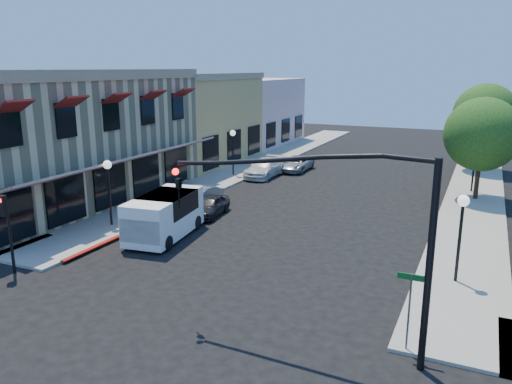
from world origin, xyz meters
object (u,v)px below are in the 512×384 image
at_px(parked_car_b, 198,198).
at_px(lamppost_left_near, 108,176).
at_px(street_tree_b, 485,115).
at_px(white_van, 164,214).
at_px(parked_car_d, 296,164).
at_px(parked_car_c, 265,168).
at_px(signal_mast_arm, 352,220).
at_px(street_tree_a, 482,134).
at_px(street_name_sign, 410,300).
at_px(secondary_signal, 6,220).
at_px(lamppost_right_far, 475,153).
at_px(lamppost_right_near, 462,216).
at_px(parked_car_a, 210,206).
at_px(lamppost_left_far, 233,141).

bearing_deg(parked_car_b, lamppost_left_near, -111.82).
bearing_deg(street_tree_b, white_van, -119.55).
bearing_deg(parked_car_d, parked_car_c, -113.85).
bearing_deg(signal_mast_arm, parked_car_b, 136.34).
bearing_deg(white_van, signal_mast_arm, -30.07).
relative_size(street_tree_a, parked_car_c, 1.36).
relative_size(street_tree_a, white_van, 1.27).
distance_m(street_name_sign, parked_car_c, 24.81).
bearing_deg(secondary_signal, parked_car_b, 81.17).
bearing_deg(parked_car_b, street_name_sign, -35.37).
bearing_deg(parked_car_b, street_tree_a, 33.85).
height_order(secondary_signal, parked_car_c, secondary_signal).
distance_m(lamppost_right_far, parked_car_d, 13.62).
bearing_deg(street_tree_a, lamppost_right_near, -91.23).
bearing_deg(parked_car_a, street_tree_a, 29.84).
xyz_separation_m(secondary_signal, street_name_sign, (15.50, 0.79, -0.62)).
bearing_deg(parked_car_b, street_tree_b, 54.59).
distance_m(lamppost_left_far, white_van, 14.76).
xyz_separation_m(street_name_sign, parked_car_a, (-12.30, 9.80, -1.12)).
bearing_deg(secondary_signal, parked_car_d, 82.59).
height_order(parked_car_a, parked_car_c, parked_car_c).
relative_size(lamppost_left_far, parked_car_c, 0.75).
bearing_deg(parked_car_a, parked_car_c, 90.85).
xyz_separation_m(secondary_signal, parked_car_b, (1.80, 11.59, -1.68)).
xyz_separation_m(parked_car_b, parked_car_c, (0.00, 9.86, 0.05)).
relative_size(secondary_signal, parked_car_b, 0.86).
bearing_deg(lamppost_left_far, lamppost_right_near, -39.47).
xyz_separation_m(street_tree_b, lamppost_left_near, (-17.30, -24.00, -1.81)).
relative_size(signal_mast_arm, secondary_signal, 2.41).
bearing_deg(lamppost_right_far, signal_mast_arm, -96.70).
xyz_separation_m(white_van, parked_car_b, (-1.25, 5.25, -0.61)).
height_order(lamppost_left_near, parked_car_b, lamppost_left_near).
bearing_deg(street_tree_b, parked_car_d, -156.19).
bearing_deg(lamppost_right_far, parked_car_d, 171.45).
height_order(street_tree_a, parked_car_c, street_tree_a).
bearing_deg(signal_mast_arm, parked_car_a, 135.41).
bearing_deg(parked_car_d, lamppost_right_near, -53.33).
bearing_deg(lamppost_right_near, lamppost_left_near, 180.00).
distance_m(street_tree_a, lamppost_left_far, 17.36).
bearing_deg(lamppost_right_far, lamppost_right_near, -90.00).
height_order(signal_mast_arm, lamppost_left_far, signal_mast_arm).
xyz_separation_m(street_tree_a, street_tree_b, (0.00, 10.00, 0.35)).
bearing_deg(white_van, lamppost_right_near, 1.07).
bearing_deg(street_tree_a, lamppost_left_far, 180.00).
bearing_deg(street_name_sign, lamppost_left_near, 160.07).
xyz_separation_m(lamppost_right_near, parked_car_d, (-13.30, 18.00, -2.15)).
bearing_deg(street_name_sign, white_van, 155.97).
xyz_separation_m(lamppost_left_far, parked_car_d, (3.70, 4.00, -2.15)).
distance_m(signal_mast_arm, white_van, 12.80).
distance_m(secondary_signal, parked_car_c, 21.59).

